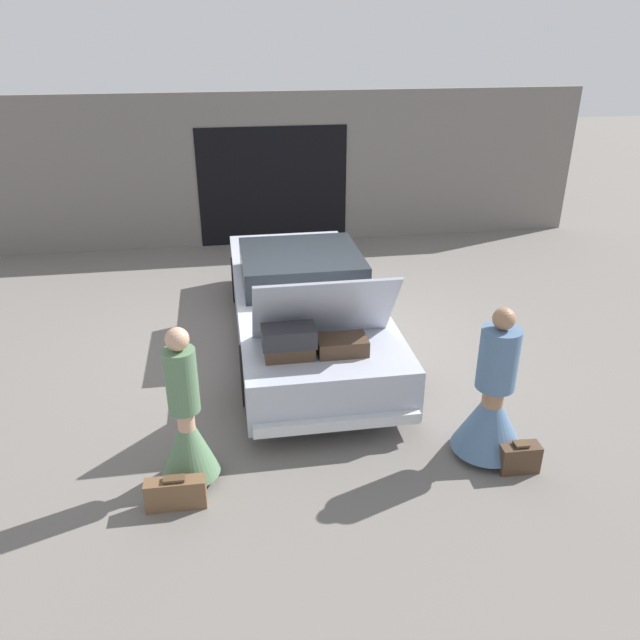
{
  "coord_description": "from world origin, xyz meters",
  "views": [
    {
      "loc": [
        -1.0,
        -7.48,
        3.89
      ],
      "look_at": [
        0.0,
        -1.31,
        0.91
      ],
      "focal_mm": 35.0,
      "sensor_mm": 36.0,
      "label": 1
    }
  ],
  "objects_px": {
    "person_right": "(492,406)",
    "suitcase_beside_right_person": "(519,458)",
    "car": "(304,303)",
    "suitcase_beside_left_person": "(176,493)",
    "person_left": "(187,428)"
  },
  "relations": [
    {
      "from": "person_right",
      "to": "suitcase_beside_right_person",
      "type": "relative_size",
      "value": 4.1
    },
    {
      "from": "car",
      "to": "suitcase_beside_left_person",
      "type": "height_order",
      "value": "car"
    },
    {
      "from": "person_left",
      "to": "suitcase_beside_left_person",
      "type": "distance_m",
      "value": 0.57
    },
    {
      "from": "suitcase_beside_left_person",
      "to": "suitcase_beside_right_person",
      "type": "height_order",
      "value": "same"
    },
    {
      "from": "person_left",
      "to": "suitcase_beside_right_person",
      "type": "xyz_separation_m",
      "value": [
        3.09,
        -0.38,
        -0.42
      ]
    },
    {
      "from": "person_right",
      "to": "suitcase_beside_right_person",
      "type": "height_order",
      "value": "person_right"
    },
    {
      "from": "person_right",
      "to": "suitcase_beside_right_person",
      "type": "xyz_separation_m",
      "value": [
        0.2,
        -0.3,
        -0.41
      ]
    },
    {
      "from": "suitcase_beside_left_person",
      "to": "suitcase_beside_right_person",
      "type": "relative_size",
      "value": 1.38
    },
    {
      "from": "person_left",
      "to": "suitcase_beside_right_person",
      "type": "height_order",
      "value": "person_left"
    },
    {
      "from": "person_left",
      "to": "suitcase_beside_left_person",
      "type": "relative_size",
      "value": 2.97
    },
    {
      "from": "person_right",
      "to": "suitcase_beside_right_person",
      "type": "bearing_deg",
      "value": -136.41
    },
    {
      "from": "person_right",
      "to": "suitcase_beside_left_person",
      "type": "distance_m",
      "value": 3.06
    },
    {
      "from": "car",
      "to": "person_right",
      "type": "height_order",
      "value": "person_right"
    },
    {
      "from": "person_left",
      "to": "person_right",
      "type": "relative_size",
      "value": 1.0
    },
    {
      "from": "suitcase_beside_right_person",
      "to": "person_left",
      "type": "bearing_deg",
      "value": 173.0
    }
  ]
}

